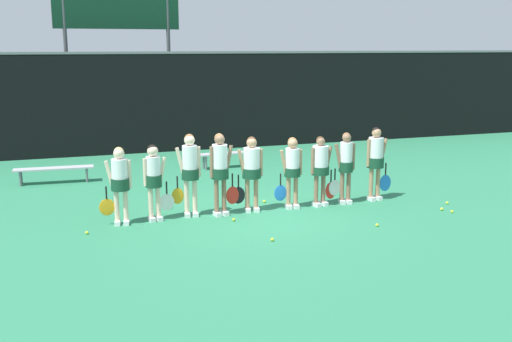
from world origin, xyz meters
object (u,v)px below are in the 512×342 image
object	(u,v)px
bench_far	(227,155)
tennis_ball_4	(170,207)
tennis_ball_6	(377,225)
scoreboard	(117,15)
tennis_ball_9	(264,201)
player_8	(376,157)
tennis_ball_5	(447,203)
player_3	(220,167)
tennis_ball_3	(234,220)
tennis_ball_7	(452,211)
player_0	(120,179)
player_5	(292,167)
player_2	(190,167)
tennis_ball_1	(272,240)
tennis_ball_0	(87,233)
player_1	(154,176)
player_4	(251,167)
tennis_ball_8	(442,209)
bench_courtside	(54,170)
player_6	(320,165)
tennis_ball_2	(337,183)
player_7	(346,163)

from	to	relation	value
bench_far	tennis_ball_4	world-z (taller)	bench_far
tennis_ball_6	scoreboard	bearing A→B (deg)	107.12
bench_far	tennis_ball_9	bearing A→B (deg)	-96.56
player_8	tennis_ball_5	distance (m)	1.95
player_3	tennis_ball_3	bearing A→B (deg)	-84.59
tennis_ball_7	tennis_ball_3	bearing A→B (deg)	168.69
scoreboard	player_8	size ratio (longest dim) A/B	3.39
player_0	player_5	size ratio (longest dim) A/B	1.00
player_2	tennis_ball_1	distance (m)	2.62
player_5	tennis_ball_7	size ratio (longest dim) A/B	24.92
player_2	tennis_ball_0	xyz separation A→B (m)	(-2.20, -0.59, -1.04)
tennis_ball_6	player_5	bearing A→B (deg)	120.66
player_1	player_3	distance (m)	1.42
player_4	tennis_ball_8	bearing A→B (deg)	-8.98
bench_courtside	player_6	bearing A→B (deg)	-34.08
tennis_ball_7	tennis_ball_9	world-z (taller)	tennis_ball_9
tennis_ball_8	tennis_ball_1	bearing A→B (deg)	-169.80
tennis_ball_1	tennis_ball_8	size ratio (longest dim) A/B	0.96
player_0	player_5	world-z (taller)	player_5
player_0	tennis_ball_8	size ratio (longest dim) A/B	23.14
tennis_ball_0	tennis_ball_2	distance (m)	6.92
tennis_ball_0	player_2	bearing A→B (deg)	15.09
player_4	tennis_ball_0	size ratio (longest dim) A/B	25.67
tennis_ball_6	tennis_ball_7	distance (m)	2.10
tennis_ball_5	tennis_ball_8	size ratio (longest dim) A/B	0.94
player_5	tennis_ball_3	world-z (taller)	player_5
player_2	tennis_ball_9	world-z (taller)	player_2
tennis_ball_1	tennis_ball_4	bearing A→B (deg)	115.68
scoreboard	player_0	size ratio (longest dim) A/B	3.66
player_7	tennis_ball_8	xyz separation A→B (m)	(1.77, -1.27, -0.93)
tennis_ball_1	player_5	bearing A→B (deg)	59.13
player_6	tennis_ball_5	distance (m)	3.11
player_0	tennis_ball_4	size ratio (longest dim) A/B	24.89
player_2	tennis_ball_7	xyz separation A→B (m)	(5.49, -1.61, -1.04)
tennis_ball_4	player_3	bearing A→B (deg)	-42.38
tennis_ball_0	player_7	bearing A→B (deg)	4.72
tennis_ball_6	player_2	bearing A→B (deg)	150.01
player_3	tennis_ball_6	distance (m)	3.49
player_8	tennis_ball_7	distance (m)	2.13
scoreboard	bench_far	world-z (taller)	scoreboard
bench_far	player_7	size ratio (longest dim) A/B	1.01
tennis_ball_5	tennis_ball_8	distance (m)	0.61
tennis_ball_8	player_7	bearing A→B (deg)	144.33
player_7	tennis_ball_6	xyz separation A→B (m)	(-0.21, -1.86, -0.93)
player_7	tennis_ball_7	size ratio (longest dim) A/B	25.66
tennis_ball_2	tennis_ball_9	size ratio (longest dim) A/B	0.99
player_3	tennis_ball_5	distance (m)	5.38
bench_courtside	tennis_ball_7	size ratio (longest dim) A/B	31.82
bench_far	tennis_ball_7	xyz separation A→B (m)	(3.31, -6.39, -0.36)
tennis_ball_1	tennis_ball_5	xyz separation A→B (m)	(4.77, 1.20, -0.00)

